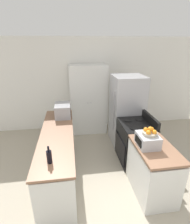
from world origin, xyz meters
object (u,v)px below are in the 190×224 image
object	(u,v)px
wine_bottle	(49,156)
fruit_bowl	(150,132)
refrigerator	(126,111)
stove	(135,142)
toaster_oven	(147,140)
microwave	(63,110)
pantry_cabinet	(88,100)

from	to	relation	value
wine_bottle	fruit_bowl	size ratio (longest dim) A/B	1.11
refrigerator	wine_bottle	distance (m)	2.50
stove	wine_bottle	size ratio (longest dim) A/B	4.03
wine_bottle	toaster_oven	distance (m)	1.53
microwave	toaster_oven	bearing A→B (deg)	-46.37
stove	refrigerator	distance (m)	0.91
toaster_oven	fruit_bowl	size ratio (longest dim) A/B	1.56
pantry_cabinet	wine_bottle	xyz separation A→B (m)	(-0.82, -2.58, 0.03)
stove	microwave	world-z (taller)	microwave
stove	pantry_cabinet	bearing A→B (deg)	118.17
refrigerator	wine_bottle	xyz separation A→B (m)	(-1.70, -1.82, 0.12)
pantry_cabinet	fruit_bowl	distance (m)	2.49
stove	refrigerator	xyz separation A→B (m)	(0.04, 0.81, 0.41)
stove	toaster_oven	size ratio (longest dim) A/B	2.87
fruit_bowl	microwave	bearing A→B (deg)	133.96
pantry_cabinet	wine_bottle	world-z (taller)	pantry_cabinet
microwave	wine_bottle	world-z (taller)	microwave
pantry_cabinet	wine_bottle	size ratio (longest dim) A/B	7.34
stove	toaster_oven	distance (m)	0.98
refrigerator	toaster_oven	bearing A→B (deg)	-96.38
wine_bottle	fruit_bowl	world-z (taller)	fruit_bowl
pantry_cabinet	stove	world-z (taller)	pantry_cabinet
microwave	toaster_oven	world-z (taller)	microwave
pantry_cabinet	wine_bottle	distance (m)	2.71
wine_bottle	microwave	bearing A→B (deg)	84.79
microwave	toaster_oven	size ratio (longest dim) A/B	1.35
pantry_cabinet	fruit_bowl	world-z (taller)	pantry_cabinet
stove	fruit_bowl	world-z (taller)	fruit_bowl
pantry_cabinet	toaster_oven	xyz separation A→B (m)	(0.70, -2.37, 0.03)
microwave	fruit_bowl	bearing A→B (deg)	-46.04
pantry_cabinet	refrigerator	xyz separation A→B (m)	(0.88, -0.76, -0.09)
stove	wine_bottle	bearing A→B (deg)	-148.44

